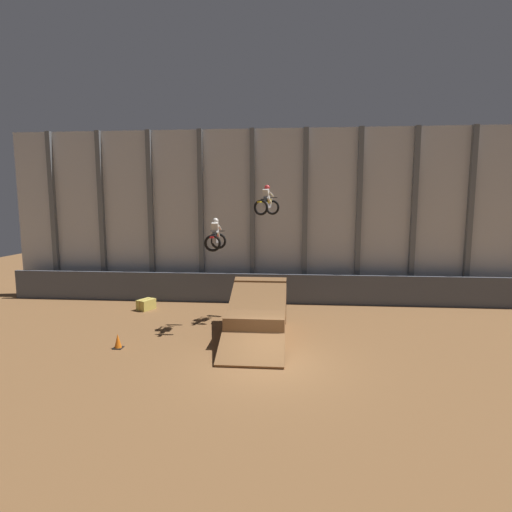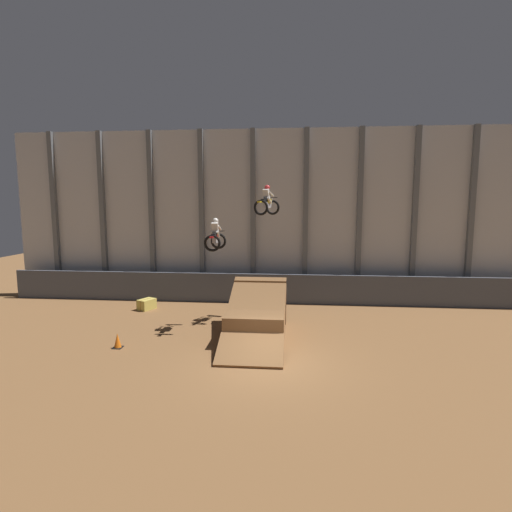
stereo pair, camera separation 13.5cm
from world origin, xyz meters
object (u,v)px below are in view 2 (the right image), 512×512
rider_bike_right_air (267,203)px  traffic_cone_near_ramp (118,341)px  hay_bale_trackside (147,304)px  dirt_ramp (257,317)px  rider_bike_left_air (215,237)px

rider_bike_right_air → traffic_cone_near_ramp: (-5.57, -4.64, -5.41)m
hay_bale_trackside → dirt_ramp: bearing=-28.7°
traffic_cone_near_ramp → hay_bale_trackside: (-0.96, 5.72, -0.00)m
rider_bike_right_air → hay_bale_trackside: 8.55m
dirt_ramp → rider_bike_right_air: bearing=84.1°
rider_bike_left_air → hay_bale_trackside: (-4.36, 2.88, -3.90)m
rider_bike_right_air → traffic_cone_near_ramp: rider_bike_right_air is taller
dirt_ramp → rider_bike_right_air: 5.47m
dirt_ramp → traffic_cone_near_ramp: dirt_ramp is taller
hay_bale_trackside → rider_bike_right_air: bearing=-9.4°
dirt_ramp → hay_bale_trackside: size_ratio=5.32×
rider_bike_left_air → traffic_cone_near_ramp: 5.90m
traffic_cone_near_ramp → hay_bale_trackside: 5.80m
dirt_ramp → hay_bale_trackside: dirt_ramp is taller
hay_bale_trackside → rider_bike_left_air: bearing=-33.4°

